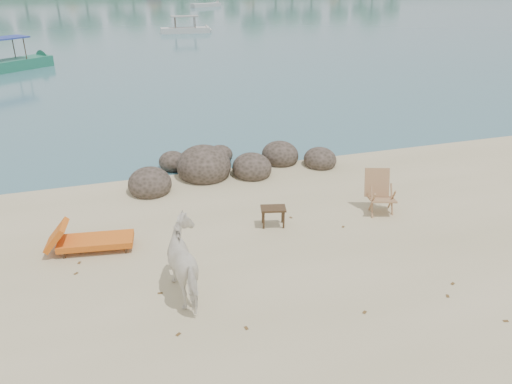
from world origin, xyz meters
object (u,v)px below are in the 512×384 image
boulders (224,167)px  side_table (273,218)px  deck_chair (383,194)px  boat_near (0,44)px  cow (189,263)px  lounge_chair (96,238)px

boulders → side_table: boulders is taller
boulders → deck_chair: size_ratio=6.04×
side_table → boat_near: bearing=124.7°
cow → lounge_chair: bearing=-60.3°
lounge_chair → deck_chair: deck_chair is taller
boulders → lounge_chair: size_ratio=3.21×
deck_chair → boat_near: 26.67m
cow → deck_chair: (5.32, 1.95, -0.17)m
boulders → cow: bearing=-110.2°
side_table → deck_chair: (2.89, -0.16, 0.30)m
boat_near → boulders: bearing=-102.9°
boulders → boat_near: 21.86m
deck_chair → boat_near: bearing=135.1°
cow → lounge_chair: 2.86m
boulders → deck_chair: deck_chair is taller
boulders → side_table: (0.29, -3.68, 0.01)m
deck_chair → side_table: bearing=-164.6°
boat_near → deck_chair: bearing=-99.9°
cow → deck_chair: 5.67m
boulders → boat_near: boat_near is taller
cow → side_table: size_ratio=2.78×
lounge_chair → cow: bearing=-44.5°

